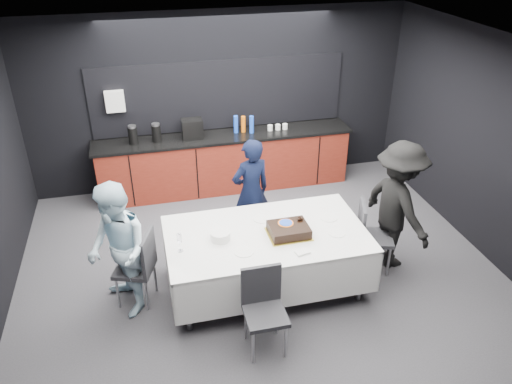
% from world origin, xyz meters
% --- Properties ---
extents(ground, '(6.00, 6.00, 0.00)m').
position_xyz_m(ground, '(0.00, 0.00, 0.00)').
color(ground, '#3F3E43').
rests_on(ground, ground).
extents(room_shell, '(6.04, 5.04, 2.82)m').
position_xyz_m(room_shell, '(0.00, 0.00, 1.86)').
color(room_shell, white).
rests_on(room_shell, ground).
extents(kitchenette, '(4.10, 0.64, 2.05)m').
position_xyz_m(kitchenette, '(-0.02, 2.22, 0.54)').
color(kitchenette, '#61190F').
rests_on(kitchenette, ground).
extents(party_table, '(2.32, 1.32, 0.78)m').
position_xyz_m(party_table, '(0.00, -0.40, 0.64)').
color(party_table, '#99999E').
rests_on(party_table, ground).
extents(cake_assembly, '(0.48, 0.39, 0.16)m').
position_xyz_m(cake_assembly, '(0.24, -0.49, 0.84)').
color(cake_assembly, gold).
rests_on(cake_assembly, party_table).
extents(plate_stack, '(0.23, 0.23, 0.10)m').
position_xyz_m(plate_stack, '(-0.54, -0.40, 0.83)').
color(plate_stack, white).
rests_on(plate_stack, party_table).
extents(loose_plate_near, '(0.22, 0.22, 0.01)m').
position_xyz_m(loose_plate_near, '(-0.33, -0.70, 0.78)').
color(loose_plate_near, white).
rests_on(loose_plate_near, party_table).
extents(loose_plate_right_a, '(0.21, 0.21, 0.01)m').
position_xyz_m(loose_plate_right_a, '(0.82, -0.26, 0.78)').
color(loose_plate_right_a, white).
rests_on(loose_plate_right_a, party_table).
extents(loose_plate_right_b, '(0.21, 0.21, 0.01)m').
position_xyz_m(loose_plate_right_b, '(0.79, -0.60, 0.78)').
color(loose_plate_right_b, white).
rests_on(loose_plate_right_b, party_table).
extents(loose_plate_far, '(0.21, 0.21, 0.01)m').
position_xyz_m(loose_plate_far, '(0.02, -0.10, 0.78)').
color(loose_plate_far, white).
rests_on(loose_plate_far, party_table).
extents(fork_pile, '(0.17, 0.12, 0.02)m').
position_xyz_m(fork_pile, '(0.28, -0.87, 0.79)').
color(fork_pile, white).
rests_on(fork_pile, party_table).
extents(champagne_flute, '(0.06, 0.06, 0.22)m').
position_xyz_m(champagne_flute, '(-1.00, -0.51, 0.94)').
color(champagne_flute, white).
rests_on(champagne_flute, party_table).
extents(chair_left, '(0.54, 0.54, 0.92)m').
position_xyz_m(chair_left, '(-1.45, -0.30, 0.53)').
color(chair_left, '#28282D').
rests_on(chair_left, ground).
extents(chair_right, '(0.53, 0.53, 0.92)m').
position_xyz_m(chair_right, '(1.35, -0.33, 0.53)').
color(chair_right, '#28282D').
rests_on(chair_right, ground).
extents(chair_near, '(0.42, 0.42, 0.92)m').
position_xyz_m(chair_near, '(-0.26, -1.28, 0.53)').
color(chair_near, '#28282D').
rests_on(chair_near, ground).
extents(person_center, '(0.63, 0.49, 1.51)m').
position_xyz_m(person_center, '(0.06, 0.63, 0.76)').
color(person_center, black).
rests_on(person_center, ground).
extents(person_left, '(0.83, 0.94, 1.60)m').
position_xyz_m(person_left, '(-1.67, -0.38, 0.80)').
color(person_left, silver).
rests_on(person_left, ground).
extents(person_right, '(0.84, 1.20, 1.69)m').
position_xyz_m(person_right, '(1.71, -0.30, 0.84)').
color(person_right, black).
rests_on(person_right, ground).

